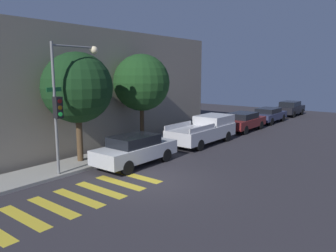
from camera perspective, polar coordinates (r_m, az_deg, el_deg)
The scene contains 12 objects.
ground_plane at distance 13.90m, azimuth -3.35°, elevation -9.56°, with size 60.00×60.00×0.00m, color #2D2B30.
sidewalk at distance 16.90m, azimuth -14.35°, elevation -6.13°, with size 26.00×2.15×0.14m, color gray.
building_row at distance 20.08m, azimuth -22.62°, elevation 5.72°, with size 26.00×6.00×6.93m, color gray.
crosswalk at distance 12.59m, azimuth -15.36°, elevation -11.97°, with size 6.64×2.60×0.00m.
traffic_light_pole at distance 14.72m, azimuth -17.36°, elevation 5.66°, with size 2.71×0.56×5.75m.
sedan_near_corner at distance 16.04m, azimuth -5.71°, elevation -4.08°, with size 4.44×1.79×1.48m.
pickup_truck at distance 20.96m, azimuth 6.37°, elevation -0.65°, with size 5.34×2.02×1.67m.
sedan_middle at distance 25.86m, azimuth 12.94°, elevation 0.85°, with size 4.55×1.89×1.41m.
sedan_far_end at distance 30.61m, azimuth 17.11°, elevation 1.91°, with size 4.64×1.81×1.31m.
sedan_tail_of_row at distance 36.11m, azimuth 20.49°, elevation 2.93°, with size 4.36×1.80×1.48m.
tree_near_corner at distance 16.43m, azimuth -15.51°, elevation 6.42°, with size 3.41×3.41×5.47m.
tree_midblock at distance 19.48m, azimuth -4.62°, elevation 7.52°, with size 3.34×3.34×5.55m.
Camera 1 is at (-9.82, -8.73, 4.54)m, focal length 35.00 mm.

